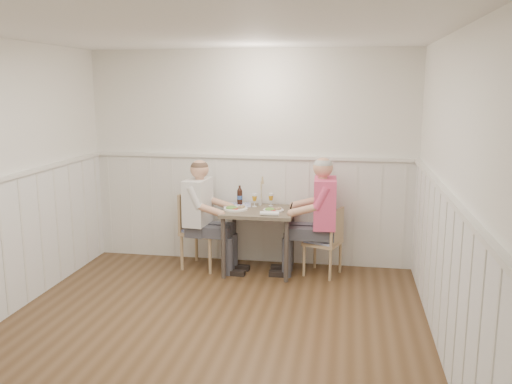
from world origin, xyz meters
TOP-DOWN VIEW (x-y plane):
  - ground_plane at (0.00, 0.00)m, footprint 4.50×4.50m
  - room_shell at (0.00, 0.00)m, footprint 4.04×4.54m
  - wainscot at (0.00, 0.69)m, footprint 4.00×4.49m
  - dining_table at (0.18, 1.84)m, footprint 0.82×0.70m
  - chair_right at (0.97, 1.85)m, footprint 0.48×0.48m
  - chair_left at (-0.57, 1.89)m, footprint 0.51×0.51m
  - man_in_pink at (0.89, 1.83)m, footprint 0.66×0.46m
  - diner_cream at (-0.50, 1.79)m, footprint 0.65×0.45m
  - plate_man at (0.34, 1.81)m, footprint 0.24×0.24m
  - plate_diner at (-0.11, 1.80)m, footprint 0.28×0.28m
  - beer_glass_a at (0.28, 2.07)m, footprint 0.06×0.06m
  - beer_glass_b at (0.10, 2.00)m, footprint 0.06×0.06m
  - beer_bottle at (-0.10, 2.08)m, footprint 0.07×0.07m
  - rolled_napkin at (0.34, 1.57)m, footprint 0.21×0.05m
  - grass_vase at (0.15, 2.09)m, footprint 0.04×0.04m
  - gingham_mat at (-0.12, 2.04)m, footprint 0.37×0.31m

SIDE VIEW (x-z plane):
  - ground_plane at x=0.00m, z-range 0.00..0.00m
  - chair_right at x=0.97m, z-range 0.03..0.83m
  - chair_left at x=-0.57m, z-range 0.04..0.96m
  - diner_cream at x=-0.50m, z-range -0.11..1.24m
  - man_in_pink at x=0.89m, z-range -0.11..1.29m
  - dining_table at x=0.18m, z-range 0.27..1.02m
  - wainscot at x=0.00m, z-range 0.02..1.36m
  - gingham_mat at x=-0.12m, z-range 0.75..0.76m
  - plate_man at x=0.34m, z-range 0.74..0.80m
  - plate_diner at x=-0.11m, z-range 0.74..0.81m
  - rolled_napkin at x=0.34m, z-range 0.75..0.80m
  - beer_glass_a at x=0.28m, z-range 0.78..0.93m
  - beer_bottle at x=-0.10m, z-range 0.74..0.97m
  - beer_glass_b at x=0.10m, z-range 0.78..0.94m
  - grass_vase at x=0.15m, z-range 0.73..1.10m
  - room_shell at x=0.00m, z-range 0.22..2.82m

